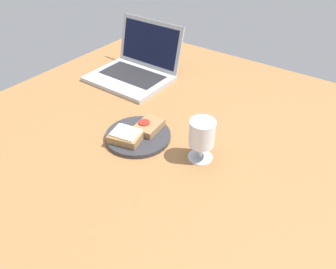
{
  "coord_description": "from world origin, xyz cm",
  "views": [
    {
      "loc": [
        50.91,
        -69.03,
        67.54
      ],
      "look_at": [
        4.55,
        -5.01,
        8.0
      ],
      "focal_mm": 35.0,
      "sensor_mm": 36.0,
      "label": 1
    }
  ],
  "objects_px": {
    "plate": "(138,136)",
    "sandwich_with_tomato": "(149,126)",
    "wine_glass": "(202,135)",
    "laptop": "(135,68)",
    "sandwich_with_cheese": "(126,136)"
  },
  "relations": [
    {
      "from": "plate",
      "to": "sandwich_with_tomato",
      "type": "height_order",
      "value": "sandwich_with_tomato"
    },
    {
      "from": "sandwich_with_tomato",
      "to": "plate",
      "type": "bearing_deg",
      "value": -104.03
    },
    {
      "from": "plate",
      "to": "sandwich_with_tomato",
      "type": "xyz_separation_m",
      "value": [
        0.01,
        0.04,
        0.02
      ]
    },
    {
      "from": "wine_glass",
      "to": "plate",
      "type": "bearing_deg",
      "value": -170.58
    },
    {
      "from": "sandwich_with_tomato",
      "to": "laptop",
      "type": "bearing_deg",
      "value": 136.56
    },
    {
      "from": "plate",
      "to": "sandwich_with_cheese",
      "type": "relative_size",
      "value": 1.87
    },
    {
      "from": "plate",
      "to": "laptop",
      "type": "xyz_separation_m",
      "value": [
        -0.29,
        0.32,
        0.03
      ]
    },
    {
      "from": "plate",
      "to": "wine_glass",
      "type": "distance_m",
      "value": 0.23
    },
    {
      "from": "plate",
      "to": "sandwich_with_tomato",
      "type": "bearing_deg",
      "value": 75.97
    },
    {
      "from": "plate",
      "to": "sandwich_with_cheese",
      "type": "xyz_separation_m",
      "value": [
        -0.01,
        -0.04,
        0.02
      ]
    },
    {
      "from": "sandwich_with_tomato",
      "to": "sandwich_with_cheese",
      "type": "bearing_deg",
      "value": -104.3
    },
    {
      "from": "wine_glass",
      "to": "laptop",
      "type": "relative_size",
      "value": 0.41
    },
    {
      "from": "laptop",
      "to": "plate",
      "type": "bearing_deg",
      "value": -48.5
    },
    {
      "from": "sandwich_with_cheese",
      "to": "wine_glass",
      "type": "relative_size",
      "value": 0.86
    },
    {
      "from": "sandwich_with_cheese",
      "to": "laptop",
      "type": "xyz_separation_m",
      "value": [
        -0.28,
        0.37,
        0.01
      ]
    }
  ]
}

